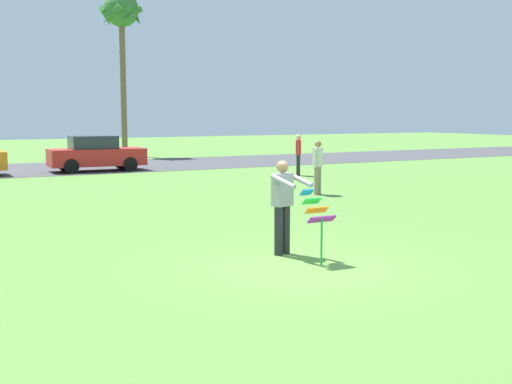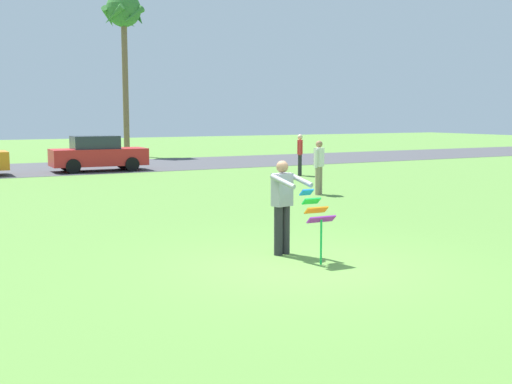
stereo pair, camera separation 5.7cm
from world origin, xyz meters
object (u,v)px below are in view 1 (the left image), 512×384
object	(u,v)px
parked_car_red	(96,154)
person_walker_far	(298,153)
palm_tree_centre_far	(122,18)
kite_held	(317,213)
person_walker_near	(318,166)
person_kite_flyer	(283,203)

from	to	relation	value
parked_car_red	person_walker_far	world-z (taller)	person_walker_far
parked_car_red	palm_tree_centre_far	world-z (taller)	palm_tree_centre_far
kite_held	parked_car_red	xyz separation A→B (m)	(1.38, 19.81, -0.09)
palm_tree_centre_far	person_walker_far	size ratio (longest dim) A/B	5.74
parked_car_red	person_walker_near	distance (m)	12.54
person_kite_flyer	parked_car_red	bearing A→B (deg)	85.31
person_walker_near	palm_tree_centre_far	bearing A→B (deg)	88.97
parked_car_red	palm_tree_centre_far	xyz separation A→B (m)	(4.40, 9.96, 7.62)
kite_held	person_walker_far	size ratio (longest dim) A/B	0.73
palm_tree_centre_far	person_walker_far	distance (m)	17.95
person_walker_near	person_walker_far	bearing A→B (deg)	63.12
kite_held	parked_car_red	world-z (taller)	parked_car_red
person_kite_flyer	parked_car_red	xyz separation A→B (m)	(1.56, 18.97, -0.18)
parked_car_red	person_walker_far	size ratio (longest dim) A/B	2.46
kite_held	person_walker_far	xyz separation A→B (m)	(8.29, 13.63, 0.07)
palm_tree_centre_far	person_walker_near	world-z (taller)	palm_tree_centre_far
kite_held	parked_car_red	size ratio (longest dim) A/B	0.30
person_walker_far	palm_tree_centre_far	bearing A→B (deg)	98.82
person_walker_near	person_walker_far	world-z (taller)	same
kite_held	parked_car_red	bearing A→B (deg)	86.00
person_kite_flyer	palm_tree_centre_far	world-z (taller)	palm_tree_centre_far
kite_held	person_walker_near	size ratio (longest dim) A/B	0.73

